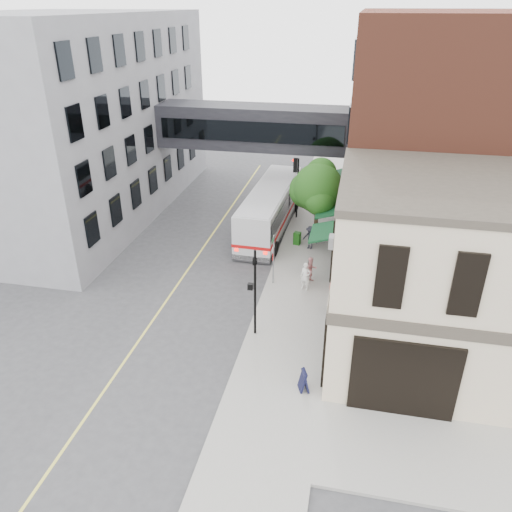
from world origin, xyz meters
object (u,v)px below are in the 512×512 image
at_px(pedestrian_a, 305,276).
at_px(newspaper_box, 297,238).
at_px(bus, 270,207).
at_px(sandwich_board, 304,381).
at_px(pedestrian_b, 311,270).
at_px(pedestrian_c, 310,237).

distance_m(pedestrian_a, newspaper_box, 5.85).
relative_size(bus, pedestrian_a, 6.95).
height_order(bus, newspaper_box, bus).
bearing_deg(bus, sandwich_board, -74.91).
bearing_deg(bus, pedestrian_b, -63.01).
bearing_deg(sandwich_board, pedestrian_c, 73.81).
bearing_deg(sandwich_board, pedestrian_b, 73.04).
xyz_separation_m(bus, pedestrian_a, (3.47, -8.17, -0.72)).
height_order(pedestrian_b, newspaper_box, pedestrian_b).
distance_m(pedestrian_a, pedestrian_b, 0.96).
relative_size(pedestrian_a, pedestrian_b, 1.06).
relative_size(pedestrian_c, newspaper_box, 1.85).
distance_m(pedestrian_b, pedestrian_c, 4.33).
relative_size(pedestrian_a, sandwich_board, 1.68).
bearing_deg(newspaper_box, pedestrian_c, -14.51).
bearing_deg(pedestrian_c, newspaper_box, 172.50).
bearing_deg(pedestrian_b, bus, 83.26).
relative_size(pedestrian_b, newspaper_box, 1.79).
bearing_deg(sandwich_board, pedestrian_a, 75.03).
height_order(pedestrian_a, pedestrian_b, pedestrian_a).
height_order(pedestrian_a, sandwich_board, pedestrian_a).
bearing_deg(newspaper_box, pedestrian_a, -64.71).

